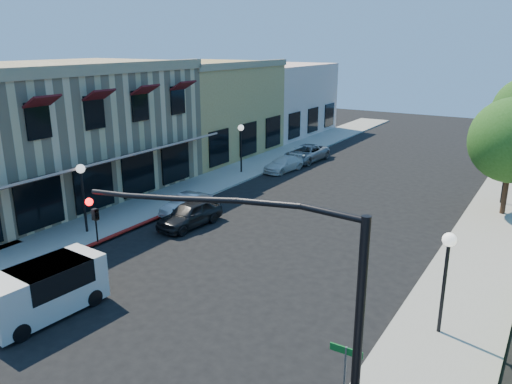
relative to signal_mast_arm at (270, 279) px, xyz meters
The scene contains 18 objects.
ground 7.30m from the signal_mast_arm, 165.68° to the right, with size 120.00×120.00×0.00m, color black.
sidewalk_left 29.67m from the signal_mast_arm, 119.80° to the left, with size 3.50×50.00×0.12m, color gray.
sidewalk_right 25.98m from the signal_mast_arm, 83.53° to the left, with size 3.50×50.00×0.12m, color gray.
curb_red_strip 14.89m from the signal_mast_arm, 152.98° to the left, with size 0.25×10.00×0.06m, color maroon.
corner_brick_building 23.33m from the signal_mast_arm, 155.96° to the left, with size 11.77×18.20×8.10m.
yellow_stucco_building 32.51m from the signal_mast_arm, 131.07° to the left, with size 10.00×12.00×7.60m, color tan.
pink_stucco_building 42.30m from the signal_mast_arm, 120.33° to the left, with size 10.00×12.00×7.00m, color beige.
signal_mast_arm is the anchor object (origin of this frame).
street_name_sign 2.98m from the signal_mast_arm, 23.20° to the left, with size 0.80×0.06×2.50m.
lamppost_left_near 15.82m from the signal_mast_arm, 155.63° to the left, with size 0.44×0.44×3.57m.
lamppost_left_far 25.07m from the signal_mast_arm, 125.00° to the left, with size 0.44×0.44×3.57m.
lamppost_right_near 7.15m from the signal_mast_arm, 67.88° to the left, with size 0.44×0.44×3.57m.
lamppost_right_far 22.70m from the signal_mast_arm, 83.30° to the left, with size 0.44×0.44×3.57m.
white_van 9.84m from the signal_mast_arm, behind, with size 2.05×4.22×1.82m.
parked_car_a 15.06m from the signal_mast_arm, 136.60° to the left, with size 1.55×3.85×1.31m, color black.
parked_car_b 17.04m from the signal_mast_arm, 136.34° to the left, with size 1.16×3.32×1.09m, color #B6B8BB.
parked_car_c 25.95m from the signal_mast_arm, 117.97° to the left, with size 1.49×3.67×1.06m, color silver.
parked_car_d 29.26m from the signal_mast_arm, 114.52° to the left, with size 2.15×4.66×1.29m, color gray.
Camera 1 is at (10.97, -7.32, 9.23)m, focal length 35.00 mm.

